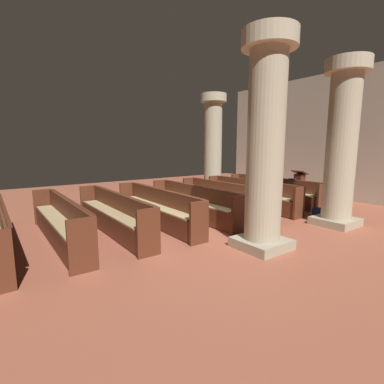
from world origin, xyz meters
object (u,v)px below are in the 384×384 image
(pew_row_0, at_px, (273,190))
(hymn_book, at_px, (292,179))
(kneeler_box_blue, at_px, (270,227))
(pew_row_1, at_px, (250,193))
(pillar_aisle_side, at_px, (342,142))
(lectern, at_px, (299,188))
(pillar_far_side, at_px, (213,144))
(pillar_aisle_rear, at_px, (266,141))
(pew_row_3, at_px, (193,201))
(pew_row_2, at_px, (224,197))
(pew_row_5, at_px, (113,212))
(pew_row_4, at_px, (157,206))
(pew_row_6, at_px, (59,220))
(kneeler_box_navy, at_px, (321,213))

(pew_row_0, xyz_separation_m, hymn_book, (0.58, 0.19, 0.41))
(pew_row_0, distance_m, kneeler_box_blue, 3.35)
(pew_row_1, height_order, kneeler_box_blue, pew_row_1)
(pillar_aisle_side, relative_size, lectern, 3.55)
(pillar_far_side, height_order, pillar_aisle_rear, same)
(pew_row_3, xyz_separation_m, pillar_aisle_rear, (2.59, -0.28, 1.53))
(pew_row_0, bearing_deg, kneeler_box_blue, -52.41)
(pew_row_2, bearing_deg, pillar_aisle_side, 27.13)
(pew_row_5, height_order, pillar_aisle_rear, pillar_aisle_rear)
(pew_row_0, height_order, hymn_book, hymn_book)
(hymn_book, bearing_deg, pew_row_5, -95.84)
(pew_row_1, relative_size, kneeler_box_blue, 9.94)
(pew_row_2, bearing_deg, pew_row_0, 90.00)
(pillar_aisle_rear, height_order, kneeler_box_blue, pillar_aisle_rear)
(pillar_aisle_side, xyz_separation_m, kneeler_box_blue, (-0.55, -1.77, -1.87))
(pew_row_3, xyz_separation_m, kneeler_box_blue, (2.04, 0.66, -0.34))
(pew_row_0, distance_m, pillar_aisle_side, 3.13)
(kneeler_box_blue, bearing_deg, pew_row_1, 142.82)
(pew_row_5, distance_m, kneeler_box_blue, 3.52)
(pew_row_4, relative_size, pillar_aisle_side, 0.91)
(pew_row_0, bearing_deg, pillar_aisle_rear, -54.15)
(pew_row_2, bearing_deg, pew_row_4, -90.00)
(pew_row_2, relative_size, pillar_aisle_side, 0.91)
(pew_row_6, relative_size, pillar_aisle_rear, 0.91)
(pew_row_1, bearing_deg, pew_row_5, -90.00)
(pew_row_6, bearing_deg, kneeler_box_blue, 62.77)
(pew_row_4, xyz_separation_m, pillar_far_side, (-2.54, 3.90, 1.53))
(pew_row_2, height_order, hymn_book, hymn_book)
(pew_row_4, bearing_deg, pillar_aisle_side, 53.73)
(pew_row_1, bearing_deg, lectern, 83.13)
(kneeler_box_blue, bearing_deg, kneeler_box_navy, 90.62)
(kneeler_box_blue, relative_size, kneeler_box_navy, 0.97)
(pew_row_6, relative_size, pillar_far_side, 0.91)
(kneeler_box_navy, bearing_deg, pew_row_4, -117.52)
(pew_row_6, relative_size, hymn_book, 17.21)
(lectern, xyz_separation_m, hymn_book, (0.32, -0.88, 0.42))
(pillar_far_side, bearing_deg, pew_row_2, -33.87)
(pillar_aisle_side, relative_size, pillar_aisle_rear, 1.00)
(pillar_aisle_side, bearing_deg, pillar_far_side, 175.79)
(pew_row_3, bearing_deg, kneeler_box_blue, 17.85)
(pew_row_2, xyz_separation_m, pillar_far_side, (-2.54, 1.70, 1.53))
(pew_row_2, height_order, pew_row_5, same)
(pew_row_2, xyz_separation_m, pew_row_6, (0.00, -4.40, 0.00))
(pew_row_3, relative_size, pew_row_4, 1.00)
(hymn_book, xyz_separation_m, kneeler_box_navy, (1.43, -0.73, -0.74))
(pillar_aisle_side, height_order, hymn_book, pillar_aisle_side)
(pew_row_5, relative_size, pillar_far_side, 0.91)
(hymn_book, distance_m, kneeler_box_blue, 3.27)
(pew_row_1, distance_m, pew_row_2, 1.10)
(pew_row_0, xyz_separation_m, pew_row_3, (0.00, -3.30, 0.00))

